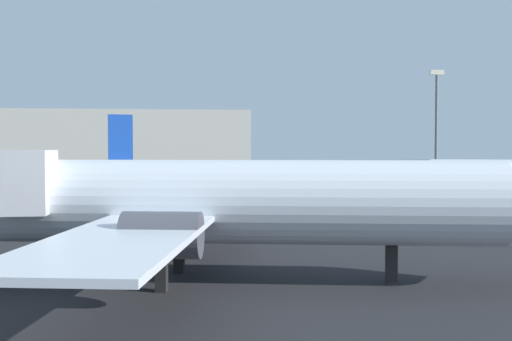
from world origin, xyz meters
TOP-DOWN VIEW (x-y plane):
  - airplane_at_gate at (0.20, 20.12)m, footprint 35.82×28.75m
  - airplane_distant at (-19.06, 58.44)m, footprint 31.36×20.66m
  - light_mast_right at (42.47, 92.12)m, footprint 2.40×0.50m
  - terminal_building at (-19.85, 115.87)m, footprint 62.84×19.89m

SIDE VIEW (x-z plane):
  - airplane_distant at x=-19.06m, z-range -2.13..7.84m
  - airplane_at_gate at x=0.20m, z-range -2.16..9.59m
  - terminal_building at x=-19.85m, z-range 0.00..13.50m
  - light_mast_right at x=42.47m, z-range 1.26..20.93m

